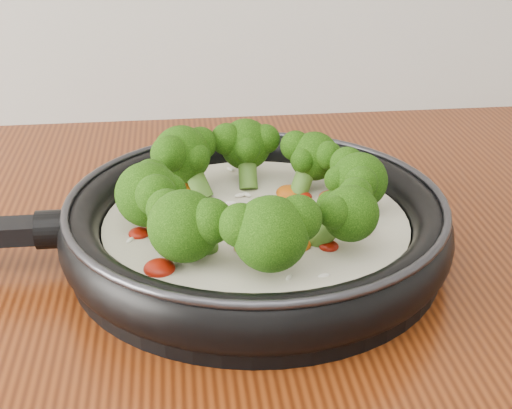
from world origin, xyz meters
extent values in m
cylinder|color=black|center=(0.15, 1.11, 0.91)|extent=(0.32, 0.32, 0.01)
torus|color=black|center=(0.15, 1.11, 0.93)|extent=(0.34, 0.34, 0.04)
torus|color=#2D2D33|center=(0.15, 1.11, 0.95)|extent=(0.33, 0.33, 0.01)
cylinder|color=black|center=(-0.03, 1.11, 0.94)|extent=(0.03, 0.03, 0.03)
cylinder|color=beige|center=(0.15, 1.11, 0.92)|extent=(0.27, 0.27, 0.02)
ellipsoid|color=maroon|center=(0.16, 1.10, 0.94)|extent=(0.03, 0.03, 0.01)
ellipsoid|color=maroon|center=(0.17, 1.13, 0.94)|extent=(0.03, 0.03, 0.01)
ellipsoid|color=#C4520C|center=(0.17, 1.06, 0.94)|extent=(0.03, 0.03, 0.01)
ellipsoid|color=maroon|center=(0.08, 1.13, 0.94)|extent=(0.03, 0.03, 0.01)
ellipsoid|color=maroon|center=(0.06, 1.11, 0.94)|extent=(0.03, 0.03, 0.01)
ellipsoid|color=#C4520C|center=(0.18, 1.16, 0.94)|extent=(0.03, 0.03, 0.01)
ellipsoid|color=maroon|center=(0.19, 1.15, 0.94)|extent=(0.02, 0.02, 0.01)
ellipsoid|color=maroon|center=(0.23, 1.08, 0.94)|extent=(0.02, 0.02, 0.01)
ellipsoid|color=#C4520C|center=(0.21, 1.10, 0.94)|extent=(0.02, 0.02, 0.01)
ellipsoid|color=maroon|center=(0.06, 1.04, 0.94)|extent=(0.03, 0.03, 0.01)
ellipsoid|color=maroon|center=(0.04, 1.10, 0.94)|extent=(0.02, 0.02, 0.01)
ellipsoid|color=#C4520C|center=(0.13, 1.06, 0.94)|extent=(0.02, 0.02, 0.01)
ellipsoid|color=maroon|center=(0.22, 1.08, 0.94)|extent=(0.02, 0.02, 0.01)
ellipsoid|color=maroon|center=(0.22, 1.15, 0.94)|extent=(0.03, 0.03, 0.01)
ellipsoid|color=#C4520C|center=(0.09, 1.18, 0.94)|extent=(0.03, 0.03, 0.01)
ellipsoid|color=maroon|center=(0.20, 1.06, 0.94)|extent=(0.02, 0.02, 0.01)
ellipsoid|color=maroon|center=(0.14, 1.08, 0.94)|extent=(0.02, 0.02, 0.01)
ellipsoid|color=white|center=(0.16, 1.02, 0.93)|extent=(0.01, 0.01, 0.00)
ellipsoid|color=white|center=(0.15, 1.21, 0.93)|extent=(0.01, 0.00, 0.00)
ellipsoid|color=white|center=(0.16, 1.15, 0.93)|extent=(0.01, 0.01, 0.00)
ellipsoid|color=white|center=(0.16, 1.07, 0.94)|extent=(0.00, 0.01, 0.00)
ellipsoid|color=white|center=(0.17, 1.13, 0.94)|extent=(0.01, 0.01, 0.00)
ellipsoid|color=white|center=(0.11, 1.11, 0.94)|extent=(0.01, 0.01, 0.00)
ellipsoid|color=white|center=(0.12, 1.11, 0.93)|extent=(0.01, 0.01, 0.00)
ellipsoid|color=white|center=(0.04, 1.09, 0.94)|extent=(0.01, 0.01, 0.00)
ellipsoid|color=white|center=(0.13, 1.22, 0.94)|extent=(0.01, 0.01, 0.00)
ellipsoid|color=white|center=(0.14, 1.16, 0.94)|extent=(0.01, 0.01, 0.00)
ellipsoid|color=white|center=(0.07, 1.08, 0.94)|extent=(0.01, 0.01, 0.00)
ellipsoid|color=white|center=(0.15, 1.12, 0.94)|extent=(0.01, 0.01, 0.00)
ellipsoid|color=white|center=(0.19, 1.02, 0.93)|extent=(0.01, 0.01, 0.00)
ellipsoid|color=white|center=(0.18, 1.15, 0.93)|extent=(0.01, 0.01, 0.00)
ellipsoid|color=white|center=(0.14, 1.09, 0.93)|extent=(0.01, 0.01, 0.00)
ellipsoid|color=white|center=(0.14, 1.16, 0.94)|extent=(0.01, 0.01, 0.00)
ellipsoid|color=white|center=(0.14, 1.12, 0.94)|extent=(0.01, 0.01, 0.00)
ellipsoid|color=white|center=(0.09, 1.17, 0.94)|extent=(0.01, 0.01, 0.00)
ellipsoid|color=white|center=(0.13, 1.15, 0.94)|extent=(0.01, 0.01, 0.00)
ellipsoid|color=white|center=(0.17, 1.11, 0.94)|extent=(0.01, 0.01, 0.00)
ellipsoid|color=white|center=(0.12, 1.13, 0.94)|extent=(0.01, 0.01, 0.00)
cylinder|color=#538029|center=(0.22, 1.12, 0.95)|extent=(0.03, 0.02, 0.04)
sphere|color=black|center=(0.24, 1.12, 0.97)|extent=(0.05, 0.05, 0.05)
sphere|color=black|center=(0.23, 1.14, 0.97)|extent=(0.03, 0.03, 0.03)
sphere|color=black|center=(0.23, 1.10, 0.97)|extent=(0.03, 0.03, 0.03)
sphere|color=black|center=(0.22, 1.12, 0.97)|extent=(0.02, 0.02, 0.02)
cylinder|color=#538029|center=(0.20, 1.17, 0.95)|extent=(0.04, 0.04, 0.04)
sphere|color=black|center=(0.21, 1.18, 0.97)|extent=(0.05, 0.05, 0.05)
sphere|color=black|center=(0.19, 1.19, 0.97)|extent=(0.03, 0.03, 0.03)
sphere|color=black|center=(0.22, 1.16, 0.97)|extent=(0.03, 0.03, 0.03)
sphere|color=black|center=(0.20, 1.16, 0.97)|extent=(0.02, 0.02, 0.02)
cylinder|color=#538029|center=(0.15, 1.19, 0.95)|extent=(0.02, 0.04, 0.04)
sphere|color=black|center=(0.15, 1.21, 0.97)|extent=(0.05, 0.05, 0.05)
sphere|color=black|center=(0.13, 1.20, 0.98)|extent=(0.03, 0.03, 0.03)
sphere|color=black|center=(0.16, 1.20, 0.98)|extent=(0.03, 0.03, 0.03)
sphere|color=black|center=(0.15, 1.19, 0.97)|extent=(0.02, 0.02, 0.02)
cylinder|color=#538029|center=(0.10, 1.17, 0.95)|extent=(0.04, 0.04, 0.04)
sphere|color=black|center=(0.08, 1.18, 0.97)|extent=(0.05, 0.05, 0.05)
sphere|color=black|center=(0.07, 1.17, 0.98)|extent=(0.03, 0.03, 0.03)
sphere|color=black|center=(0.10, 1.19, 0.98)|extent=(0.03, 0.03, 0.03)
sphere|color=black|center=(0.10, 1.17, 0.97)|extent=(0.03, 0.03, 0.03)
cylinder|color=#538029|center=(0.07, 1.11, 0.95)|extent=(0.03, 0.02, 0.04)
sphere|color=black|center=(0.05, 1.11, 0.97)|extent=(0.06, 0.06, 0.05)
sphere|color=black|center=(0.06, 1.09, 0.98)|extent=(0.03, 0.03, 0.03)
sphere|color=black|center=(0.06, 1.13, 0.97)|extent=(0.03, 0.03, 0.03)
sphere|color=black|center=(0.07, 1.11, 0.97)|extent=(0.03, 0.03, 0.03)
cylinder|color=#538029|center=(0.09, 1.06, 0.95)|extent=(0.04, 0.04, 0.04)
sphere|color=black|center=(0.08, 1.05, 0.97)|extent=(0.06, 0.06, 0.06)
sphere|color=black|center=(0.10, 1.04, 0.98)|extent=(0.04, 0.04, 0.04)
sphere|color=black|center=(0.07, 1.06, 0.97)|extent=(0.03, 0.03, 0.03)
sphere|color=black|center=(0.10, 1.06, 0.97)|extent=(0.03, 0.03, 0.03)
cylinder|color=#538029|center=(0.15, 1.04, 0.95)|extent=(0.02, 0.04, 0.04)
sphere|color=black|center=(0.15, 1.02, 0.97)|extent=(0.06, 0.06, 0.06)
sphere|color=black|center=(0.17, 1.02, 0.98)|extent=(0.04, 0.04, 0.04)
sphere|color=black|center=(0.12, 1.02, 0.98)|extent=(0.03, 0.03, 0.03)
sphere|color=black|center=(0.15, 1.04, 0.97)|extent=(0.03, 0.03, 0.03)
cylinder|color=#538029|center=(0.20, 1.06, 0.95)|extent=(0.04, 0.04, 0.04)
sphere|color=black|center=(0.21, 1.05, 0.97)|extent=(0.04, 0.04, 0.04)
sphere|color=black|center=(0.22, 1.06, 0.98)|extent=(0.03, 0.03, 0.03)
sphere|color=black|center=(0.20, 1.04, 0.98)|extent=(0.03, 0.03, 0.03)
sphere|color=black|center=(0.20, 1.06, 0.97)|extent=(0.02, 0.02, 0.02)
camera|label=1|loc=(0.08, 0.56, 1.22)|focal=50.82mm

